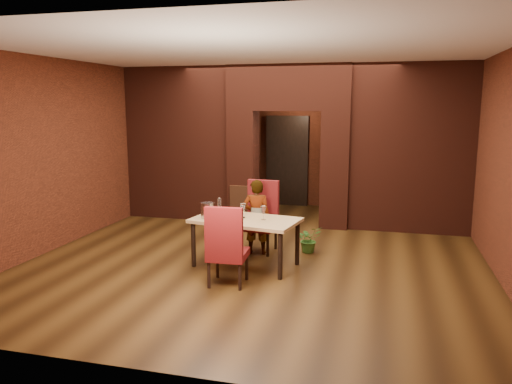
# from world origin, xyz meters

# --- Properties ---
(floor) EXTENTS (8.00, 8.00, 0.00)m
(floor) POSITION_xyz_m (0.00, 0.00, 0.00)
(floor) COLOR #442A11
(floor) RESTS_ON ground
(ceiling) EXTENTS (7.00, 8.00, 0.04)m
(ceiling) POSITION_xyz_m (0.00, 0.00, 3.20)
(ceiling) COLOR silver
(ceiling) RESTS_ON ground
(wall_back) EXTENTS (7.00, 0.04, 3.20)m
(wall_back) POSITION_xyz_m (0.00, 4.00, 1.60)
(wall_back) COLOR maroon
(wall_back) RESTS_ON ground
(wall_front) EXTENTS (7.00, 0.04, 3.20)m
(wall_front) POSITION_xyz_m (0.00, -4.00, 1.60)
(wall_front) COLOR maroon
(wall_front) RESTS_ON ground
(wall_left) EXTENTS (0.04, 8.00, 3.20)m
(wall_left) POSITION_xyz_m (-3.50, 0.00, 1.60)
(wall_left) COLOR maroon
(wall_left) RESTS_ON ground
(wall_right) EXTENTS (0.04, 8.00, 3.20)m
(wall_right) POSITION_xyz_m (3.50, 0.00, 1.60)
(wall_right) COLOR maroon
(wall_right) RESTS_ON ground
(pillar_left) EXTENTS (0.55, 0.55, 2.30)m
(pillar_left) POSITION_xyz_m (-0.95, 2.00, 1.15)
(pillar_left) COLOR maroon
(pillar_left) RESTS_ON ground
(pillar_right) EXTENTS (0.55, 0.55, 2.30)m
(pillar_right) POSITION_xyz_m (0.95, 2.00, 1.15)
(pillar_right) COLOR maroon
(pillar_right) RESTS_ON ground
(lintel) EXTENTS (2.45, 0.55, 0.90)m
(lintel) POSITION_xyz_m (0.00, 2.00, 2.75)
(lintel) COLOR maroon
(lintel) RESTS_ON ground
(wing_wall_left) EXTENTS (2.28, 0.35, 3.20)m
(wing_wall_left) POSITION_xyz_m (-2.36, 2.00, 1.60)
(wing_wall_left) COLOR maroon
(wing_wall_left) RESTS_ON ground
(wing_wall_right) EXTENTS (2.28, 0.35, 3.20)m
(wing_wall_right) POSITION_xyz_m (2.36, 2.00, 1.60)
(wing_wall_right) COLOR maroon
(wing_wall_right) RESTS_ON ground
(vent_panel) EXTENTS (0.40, 0.03, 0.50)m
(vent_panel) POSITION_xyz_m (-0.95, 1.71, 0.55)
(vent_panel) COLOR #A1552E
(vent_panel) RESTS_ON ground
(rear_door) EXTENTS (0.90, 0.08, 2.10)m
(rear_door) POSITION_xyz_m (-0.40, 3.94, 1.05)
(rear_door) COLOR black
(rear_door) RESTS_ON ground
(rear_door_frame) EXTENTS (1.02, 0.04, 2.22)m
(rear_door_frame) POSITION_xyz_m (-0.40, 3.90, 1.05)
(rear_door_frame) COLOR black
(rear_door_frame) RESTS_ON ground
(dining_table) EXTENTS (1.69, 1.12, 0.73)m
(dining_table) POSITION_xyz_m (-0.11, -0.82, 0.37)
(dining_table) COLOR tan
(dining_table) RESTS_ON ground
(chair_far) EXTENTS (0.58, 0.58, 1.18)m
(chair_far) POSITION_xyz_m (-0.09, -0.05, 0.59)
(chair_far) COLOR maroon
(chair_far) RESTS_ON ground
(chair_near) EXTENTS (0.54, 0.54, 1.12)m
(chair_near) POSITION_xyz_m (-0.12, -1.64, 0.56)
(chair_near) COLOR maroon
(chair_near) RESTS_ON ground
(person_seated) EXTENTS (0.48, 0.34, 1.24)m
(person_seated) POSITION_xyz_m (-0.10, -0.17, 0.62)
(person_seated) COLOR white
(person_seated) RESTS_ON ground
(wine_glass_a) EXTENTS (0.08, 0.08, 0.20)m
(wine_glass_a) POSITION_xyz_m (-0.16, -0.79, 0.83)
(wine_glass_a) COLOR white
(wine_glass_a) RESTS_ON dining_table
(wine_glass_b) EXTENTS (0.09, 0.09, 0.22)m
(wine_glass_b) POSITION_xyz_m (-0.16, -0.75, 0.84)
(wine_glass_b) COLOR white
(wine_glass_b) RESTS_ON dining_table
(wine_glass_c) EXTENTS (0.09, 0.09, 0.21)m
(wine_glass_c) POSITION_xyz_m (0.17, -0.83, 0.84)
(wine_glass_c) COLOR white
(wine_glass_c) RESTS_ON dining_table
(tasting_sheet) EXTENTS (0.33, 0.30, 0.00)m
(tasting_sheet) POSITION_xyz_m (-0.27, -0.95, 0.73)
(tasting_sheet) COLOR silver
(tasting_sheet) RESTS_ON dining_table
(wine_bucket) EXTENTS (0.20, 0.20, 0.24)m
(wine_bucket) POSITION_xyz_m (-0.68, -0.92, 0.85)
(wine_bucket) COLOR #B3B3BA
(wine_bucket) RESTS_ON dining_table
(water_bottle) EXTENTS (0.06, 0.06, 0.28)m
(water_bottle) POSITION_xyz_m (-0.58, -0.66, 0.87)
(water_bottle) COLOR white
(water_bottle) RESTS_ON dining_table
(potted_plant) EXTENTS (0.53, 0.52, 0.44)m
(potted_plant) POSITION_xyz_m (0.72, 0.11, 0.22)
(potted_plant) COLOR #326322
(potted_plant) RESTS_ON ground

